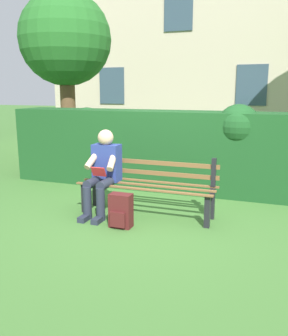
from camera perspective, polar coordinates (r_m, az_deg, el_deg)
The scene contains 7 objects.
ground at distance 5.13m, azimuth 0.39°, elevation -7.38°, with size 60.00×60.00×0.00m, color #3D6B2D.
park_bench at distance 5.06m, azimuth 0.66°, elevation -2.67°, with size 1.91×0.50×0.83m.
person_seated at distance 5.10m, azimuth -6.41°, elevation -0.31°, with size 0.44×0.73×1.17m.
hedge_backdrop at distance 6.47m, azimuth 1.13°, elevation 3.33°, with size 5.10×0.83×1.50m.
tree at distance 9.20m, azimuth -12.51°, elevation 18.56°, with size 2.24×2.13×3.93m.
building_facade at distance 13.54m, azimuth 7.13°, elevation 18.77°, with size 9.15×3.12×6.59m.
backpack at distance 4.65m, azimuth -3.65°, elevation -6.73°, with size 0.28×0.24×0.44m.
Camera 1 is at (-1.63, 4.55, 1.71)m, focal length 38.97 mm.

